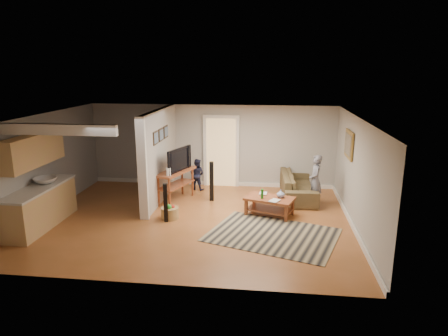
{
  "coord_description": "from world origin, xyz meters",
  "views": [
    {
      "loc": [
        1.79,
        -8.93,
        3.6
      ],
      "look_at": [
        0.63,
        0.85,
        1.1
      ],
      "focal_mm": 32.0,
      "sensor_mm": 36.0,
      "label": 1
    }
  ],
  "objects_px": {
    "speaker_left": "(166,203)",
    "toddler": "(197,189)",
    "sofa": "(297,197)",
    "speaker_right": "(212,181)",
    "coffee_table": "(270,201)",
    "toy_basket": "(170,212)",
    "tv_console": "(176,173)",
    "child": "(314,205)"
  },
  "relations": [
    {
      "from": "speaker_left",
      "to": "toddler",
      "type": "height_order",
      "value": "speaker_left"
    },
    {
      "from": "sofa",
      "to": "speaker_right",
      "type": "relative_size",
      "value": 2.06
    },
    {
      "from": "speaker_right",
      "to": "toddler",
      "type": "height_order",
      "value": "speaker_right"
    },
    {
      "from": "coffee_table",
      "to": "toy_basket",
      "type": "height_order",
      "value": "coffee_table"
    },
    {
      "from": "speaker_right",
      "to": "coffee_table",
      "type": "bearing_deg",
      "value": -32.45
    },
    {
      "from": "coffee_table",
      "to": "tv_console",
      "type": "bearing_deg",
      "value": 163.02
    },
    {
      "from": "tv_console",
      "to": "speaker_left",
      "type": "distance_m",
      "value": 1.56
    },
    {
      "from": "toy_basket",
      "to": "child",
      "type": "height_order",
      "value": "child"
    },
    {
      "from": "tv_console",
      "to": "coffee_table",
      "type": "bearing_deg",
      "value": 2.14
    },
    {
      "from": "tv_console",
      "to": "speaker_left",
      "type": "relative_size",
      "value": 1.55
    },
    {
      "from": "tv_console",
      "to": "speaker_right",
      "type": "height_order",
      "value": "tv_console"
    },
    {
      "from": "coffee_table",
      "to": "child",
      "type": "height_order",
      "value": "coffee_table"
    },
    {
      "from": "tv_console",
      "to": "toddler",
      "type": "xyz_separation_m",
      "value": [
        0.37,
        1.11,
        -0.78
      ]
    },
    {
      "from": "toy_basket",
      "to": "toddler",
      "type": "relative_size",
      "value": 0.45
    },
    {
      "from": "coffee_table",
      "to": "toy_basket",
      "type": "relative_size",
      "value": 3.09
    },
    {
      "from": "speaker_right",
      "to": "toy_basket",
      "type": "xyz_separation_m",
      "value": [
        -0.82,
        -1.47,
        -0.39
      ]
    },
    {
      "from": "coffee_table",
      "to": "toddler",
      "type": "bearing_deg",
      "value": 139.28
    },
    {
      "from": "tv_console",
      "to": "toy_basket",
      "type": "xyz_separation_m",
      "value": [
        0.14,
        -1.32,
        -0.63
      ]
    },
    {
      "from": "toy_basket",
      "to": "toddler",
      "type": "xyz_separation_m",
      "value": [
        0.23,
        2.43,
        -0.16
      ]
    },
    {
      "from": "speaker_right",
      "to": "toy_basket",
      "type": "bearing_deg",
      "value": -121.64
    },
    {
      "from": "speaker_left",
      "to": "toy_basket",
      "type": "distance_m",
      "value": 0.37
    },
    {
      "from": "coffee_table",
      "to": "toddler",
      "type": "xyz_separation_m",
      "value": [
        -2.2,
        1.89,
        -0.36
      ]
    },
    {
      "from": "toddler",
      "to": "sofa",
      "type": "bearing_deg",
      "value": -169.74
    },
    {
      "from": "speaker_right",
      "to": "child",
      "type": "xyz_separation_m",
      "value": [
        2.78,
        -0.06,
        -0.55
      ]
    },
    {
      "from": "sofa",
      "to": "coffee_table",
      "type": "height_order",
      "value": "coffee_table"
    },
    {
      "from": "speaker_left",
      "to": "toy_basket",
      "type": "relative_size",
      "value": 2.19
    },
    {
      "from": "sofa",
      "to": "child",
      "type": "relative_size",
      "value": 1.66
    },
    {
      "from": "sofa",
      "to": "toy_basket",
      "type": "xyz_separation_m",
      "value": [
        -3.2,
        -2.09,
        0.16
      ]
    },
    {
      "from": "sofa",
      "to": "coffee_table",
      "type": "bearing_deg",
      "value": 150.8
    },
    {
      "from": "speaker_left",
      "to": "child",
      "type": "distance_m",
      "value": 4.01
    },
    {
      "from": "sofa",
      "to": "tv_console",
      "type": "height_order",
      "value": "tv_console"
    },
    {
      "from": "toddler",
      "to": "speaker_right",
      "type": "bearing_deg",
      "value": 138.25
    },
    {
      "from": "tv_console",
      "to": "speaker_right",
      "type": "bearing_deg",
      "value": 27.75
    },
    {
      "from": "toy_basket",
      "to": "child",
      "type": "xyz_separation_m",
      "value": [
        3.6,
        1.41,
        -0.16
      ]
    },
    {
      "from": "tv_console",
      "to": "child",
      "type": "relative_size",
      "value": 1.07
    },
    {
      "from": "sofa",
      "to": "toy_basket",
      "type": "height_order",
      "value": "toy_basket"
    },
    {
      "from": "speaker_right",
      "to": "toy_basket",
      "type": "distance_m",
      "value": 1.73
    },
    {
      "from": "coffee_table",
      "to": "tv_console",
      "type": "height_order",
      "value": "tv_console"
    },
    {
      "from": "coffee_table",
      "to": "child",
      "type": "bearing_deg",
      "value": 36.59
    },
    {
      "from": "tv_console",
      "to": "speaker_left",
      "type": "height_order",
      "value": "tv_console"
    },
    {
      "from": "toddler",
      "to": "toy_basket",
      "type": "bearing_deg",
      "value": 101.46
    },
    {
      "from": "toy_basket",
      "to": "sofa",
      "type": "bearing_deg",
      "value": 33.11
    }
  ]
}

